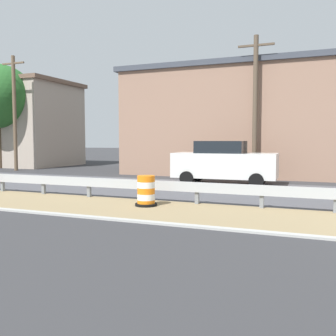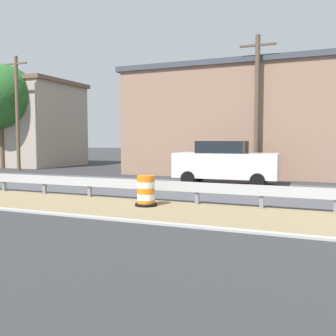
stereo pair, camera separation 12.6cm
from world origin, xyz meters
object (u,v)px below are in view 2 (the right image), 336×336
utility_pole_mid (17,112)px  utility_pole_near (257,106)px  car_trailing_near_lane (226,163)px  traffic_barrel_close (146,192)px

utility_pole_mid → utility_pole_near: bearing=-91.3°
car_trailing_near_lane → utility_pole_mid: 15.49m
car_trailing_near_lane → traffic_barrel_close: bearing=-99.3°
car_trailing_near_lane → utility_pole_mid: bearing=168.1°
traffic_barrel_close → car_trailing_near_lane: car_trailing_near_lane is taller
utility_pole_near → utility_pole_mid: (0.37, 16.00, 0.19)m
traffic_barrel_close → car_trailing_near_lane: 6.79m
traffic_barrel_close → car_trailing_near_lane: (6.71, -0.86, 0.59)m
traffic_barrel_close → utility_pole_mid: size_ratio=0.12×
utility_pole_near → utility_pole_mid: bearing=88.7°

